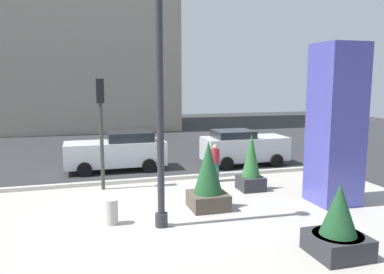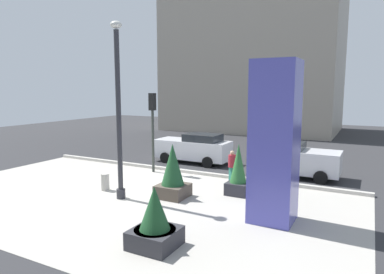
{
  "view_description": "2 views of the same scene",
  "coord_description": "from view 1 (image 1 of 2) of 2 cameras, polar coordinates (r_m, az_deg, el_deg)",
  "views": [
    {
      "loc": [
        -2.24,
        -12.24,
        4.13
      ],
      "look_at": [
        1.77,
        1.62,
        2.02
      ],
      "focal_mm": 36.05,
      "sensor_mm": 36.0,
      "label": 1
    },
    {
      "loc": [
        8.67,
        -12.43,
        4.41
      ],
      "look_at": [
        1.55,
        1.09,
        2.27
      ],
      "focal_mm": 31.97,
      "sensor_mm": 36.0,
      "label": 2
    }
  ],
  "objects": [
    {
      "name": "art_pillar_blue",
      "position": [
        13.69,
        20.5,
        1.68
      ],
      "size": [
        1.42,
        1.42,
        5.35
      ],
      "primitive_type": "cube",
      "color": "#4C4CAD",
      "rests_on": "ground_plane"
    },
    {
      "name": "curb_strip",
      "position": [
        16.04,
        -7.64,
        -6.39
      ],
      "size": [
        18.0,
        0.24,
        0.16
      ],
      "primitive_type": "cube",
      "color": "#B7B2A8",
      "rests_on": "ground_plane"
    },
    {
      "name": "traffic_light_far_side",
      "position": [
        14.8,
        -13.34,
        3.12
      ],
      "size": [
        0.28,
        0.42,
        4.21
      ],
      "color": "#333833",
      "rests_on": "ground_plane"
    },
    {
      "name": "pedestrian_crossing",
      "position": [
        15.9,
        3.44,
        -3.59
      ],
      "size": [
        0.51,
        0.51,
        1.55
      ],
      "color": "#236656",
      "rests_on": "ground_plane"
    },
    {
      "name": "plaza_pavement",
      "position": [
        11.27,
        -3.64,
        -13.21
      ],
      "size": [
        18.0,
        10.0,
        0.02
      ],
      "primitive_type": "cube",
      "color": "#ADA89E",
      "rests_on": "ground_plane"
    },
    {
      "name": "car_far_lane",
      "position": [
        18.18,
        -10.97,
        -2.09
      ],
      "size": [
        4.56,
        1.94,
        1.79
      ],
      "color": "silver",
      "rests_on": "ground_plane"
    },
    {
      "name": "lamp_post",
      "position": [
        10.59,
        -4.75,
        4.36
      ],
      "size": [
        0.44,
        0.44,
        6.98
      ],
      "color": "#2D2D33",
      "rests_on": "ground_plane"
    },
    {
      "name": "car_intersection",
      "position": [
        19.17,
        7.61,
        -1.49
      ],
      "size": [
        4.14,
        2.03,
        1.74
      ],
      "color": "silver",
      "rests_on": "ground_plane"
    },
    {
      "name": "potted_plant_curbside",
      "position": [
        14.78,
        8.73,
        -4.21
      ],
      "size": [
        0.92,
        0.92,
        2.17
      ],
      "color": "#2D2D33",
      "rests_on": "ground_plane"
    },
    {
      "name": "concrete_bollard",
      "position": [
        11.57,
        -11.78,
        -10.81
      ],
      "size": [
        0.36,
        0.36,
        0.75
      ],
      "primitive_type": "cylinder",
      "color": "#B2ADA3",
      "rests_on": "ground_plane"
    },
    {
      "name": "potted_plant_near_right",
      "position": [
        9.96,
        20.83,
        -12.25
      ],
      "size": [
        1.25,
        1.25,
        1.76
      ],
      "color": "#2D2D33",
      "rests_on": "ground_plane"
    },
    {
      "name": "potted_plant_by_pillar",
      "position": [
        12.52,
        2.41,
        -6.2
      ],
      "size": [
        1.2,
        1.2,
        2.23
      ],
      "color": "#4C4238",
      "rests_on": "ground_plane"
    },
    {
      "name": "ground_plane",
      "position": [
        16.91,
        -8.09,
        -5.91
      ],
      "size": [
        60.0,
        60.0,
        0.0
      ],
      "primitive_type": "plane",
      "color": "#2D2D30"
    }
  ]
}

